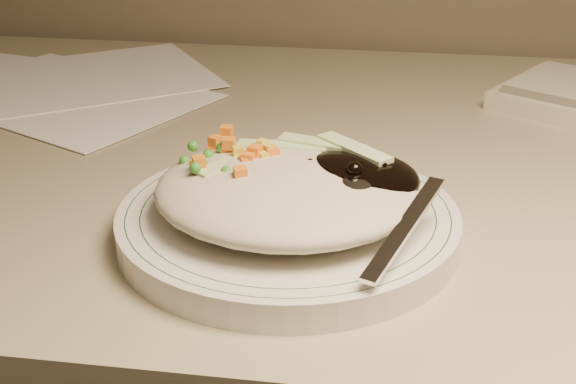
# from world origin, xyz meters

# --- Properties ---
(desk) EXTENTS (1.40, 0.70, 0.74)m
(desk) POSITION_xyz_m (0.00, 1.38, 0.54)
(desk) COLOR gray
(desk) RESTS_ON ground
(plate) EXTENTS (0.25, 0.25, 0.02)m
(plate) POSITION_xyz_m (-0.09, 1.20, 0.75)
(plate) COLOR silver
(plate) RESTS_ON desk
(plate_rim) EXTENTS (0.24, 0.24, 0.00)m
(plate_rim) POSITION_xyz_m (-0.09, 1.20, 0.76)
(plate_rim) COLOR #144723
(plate_rim) RESTS_ON plate
(meal) EXTENTS (0.21, 0.19, 0.05)m
(meal) POSITION_xyz_m (-0.09, 1.20, 0.78)
(meal) COLOR beige
(meal) RESTS_ON plate
(papers) EXTENTS (0.39, 0.39, 0.00)m
(papers) POSITION_xyz_m (-0.40, 1.51, 0.74)
(papers) COLOR white
(papers) RESTS_ON desk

